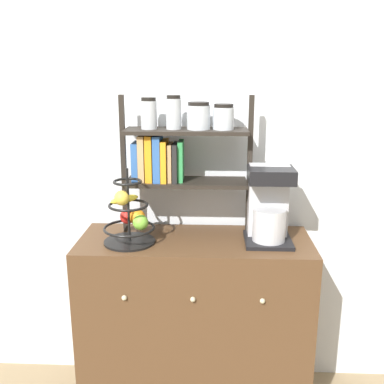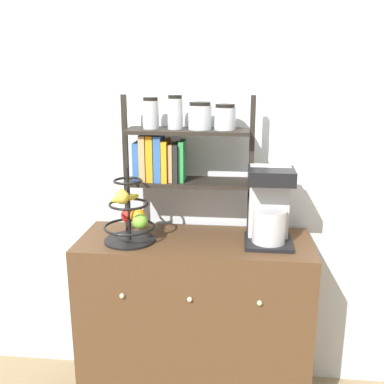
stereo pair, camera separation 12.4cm
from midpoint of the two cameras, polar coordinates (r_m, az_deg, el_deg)
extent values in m
cube|color=silver|center=(2.31, 2.59, 5.75)|extent=(7.00, 0.05, 2.60)
cube|color=#4C331E|center=(2.36, 1.92, -16.26)|extent=(1.12, 0.44, 0.89)
sphere|color=#B2AD8C|center=(2.08, -7.16, -12.98)|extent=(0.02, 0.02, 0.02)
sphere|color=#B2AD8C|center=(2.04, 1.50, -13.50)|extent=(0.02, 0.02, 0.02)
sphere|color=#B2AD8C|center=(2.04, 10.36, -13.73)|extent=(0.02, 0.02, 0.02)
cube|color=black|center=(2.15, 11.26, -6.25)|extent=(0.22, 0.23, 0.02)
cube|color=#B7B7BC|center=(2.15, 11.37, -1.17)|extent=(0.19, 0.09, 0.34)
cylinder|color=#B7B7BC|center=(2.10, 11.43, -4.30)|extent=(0.15, 0.15, 0.15)
cube|color=black|center=(2.05, 11.74, 1.99)|extent=(0.21, 0.18, 0.06)
cylinder|color=black|center=(2.15, -6.27, -6.12)|extent=(0.24, 0.24, 0.01)
cylinder|color=black|center=(2.10, -6.41, -1.55)|extent=(0.01, 0.01, 0.35)
torus|color=black|center=(2.13, -6.32, -4.42)|extent=(0.24, 0.24, 0.01)
torus|color=black|center=(2.10, -6.41, -1.55)|extent=(0.19, 0.19, 0.01)
torus|color=black|center=(2.07, -6.50, 1.41)|extent=(0.13, 0.13, 0.01)
sphere|color=red|center=(2.18, -6.47, -2.96)|extent=(0.07, 0.07, 0.07)
sphere|color=#6BAD33|center=(2.09, -4.92, -3.76)|extent=(0.07, 0.07, 0.07)
sphere|color=orange|center=(2.16, -5.27, -3.07)|extent=(0.08, 0.08, 0.08)
ellipsoid|color=yellow|center=(2.11, -6.86, -0.80)|extent=(0.13, 0.13, 0.04)
sphere|color=gold|center=(2.09, -7.20, -0.62)|extent=(0.07, 0.07, 0.07)
cube|color=black|center=(2.22, -6.80, 3.47)|extent=(0.02, 0.02, 0.67)
cube|color=black|center=(2.17, 9.14, 3.11)|extent=(0.02, 0.02, 0.67)
cube|color=black|center=(2.19, 1.07, 1.25)|extent=(0.59, 0.20, 0.02)
cube|color=black|center=(2.15, 1.10, 7.74)|extent=(0.59, 0.20, 0.02)
cube|color=#2D599E|center=(2.20, -5.23, 3.97)|extent=(0.03, 0.14, 0.19)
cube|color=tan|center=(2.19, -4.42, 4.43)|extent=(0.03, 0.15, 0.22)
cube|color=orange|center=(2.19, -3.53, 4.41)|extent=(0.03, 0.14, 0.22)
cube|color=#2D599E|center=(2.18, -2.53, 4.40)|extent=(0.03, 0.15, 0.22)
cube|color=orange|center=(2.18, -1.66, 4.06)|extent=(0.03, 0.16, 0.20)
cube|color=tan|center=(2.18, -0.96, 3.83)|extent=(0.02, 0.13, 0.18)
cube|color=black|center=(2.17, -0.27, 3.84)|extent=(0.02, 0.16, 0.18)
cube|color=#2D8C47|center=(2.17, 0.39, 4.00)|extent=(0.02, 0.12, 0.19)
cylinder|color=#ADB2B7|center=(2.16, -3.61, 9.75)|extent=(0.08, 0.08, 0.13)
cylinder|color=black|center=(2.15, -3.64, 11.71)|extent=(0.07, 0.07, 0.02)
cylinder|color=#ADB2B7|center=(2.14, -0.47, 9.88)|extent=(0.07, 0.07, 0.14)
cylinder|color=black|center=(2.14, -0.48, 11.99)|extent=(0.06, 0.06, 0.02)
cylinder|color=silver|center=(2.13, 2.70, 9.43)|extent=(0.11, 0.11, 0.11)
cylinder|color=black|center=(2.13, 2.72, 11.13)|extent=(0.10, 0.10, 0.02)
cylinder|color=silver|center=(2.13, 5.88, 9.24)|extent=(0.10, 0.10, 0.10)
cylinder|color=black|center=(2.13, 5.93, 10.83)|extent=(0.09, 0.09, 0.02)
camera|label=1|loc=(0.06, -88.30, 0.46)|focal=42.00mm
camera|label=2|loc=(0.06, 91.70, -0.46)|focal=42.00mm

